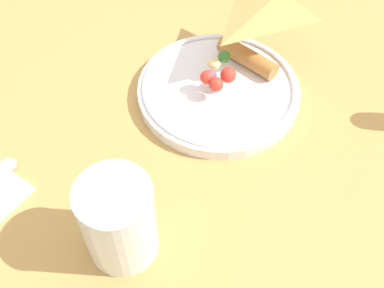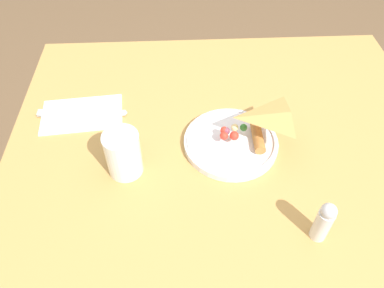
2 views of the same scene
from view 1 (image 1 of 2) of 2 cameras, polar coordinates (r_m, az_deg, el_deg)
name	(u,v)px [view 1 (image 1 of 2)]	position (r m, az deg, el deg)	size (l,w,h in m)	color
ground_plane	(189,288)	(1.33, -0.31, -16.70)	(6.00, 6.00, 0.00)	brown
dining_table	(188,136)	(0.76, -0.52, 0.94)	(1.02, 0.79, 0.77)	tan
plate_pizza	(220,87)	(0.64, 3.29, 6.76)	(0.21, 0.21, 0.05)	white
milk_glass	(119,222)	(0.49, -8.64, -9.12)	(0.08, 0.08, 0.10)	white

